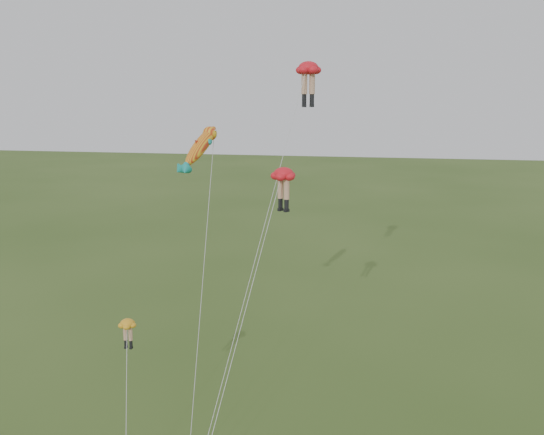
# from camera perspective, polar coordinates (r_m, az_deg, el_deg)

# --- Properties ---
(legs_kite_red_high) EXTENTS (5.46, 14.35, 21.94)m
(legs_kite_red_high) POSITION_cam_1_polar(r_m,az_deg,el_deg) (40.90, 3.36, 13.27)
(legs_kite_red_high) COLOR red
(legs_kite_red_high) RESTS_ON ground
(legs_kite_red_mid) EXTENTS (4.19, 10.52, 15.68)m
(legs_kite_red_mid) POSITION_cam_1_polar(r_m,az_deg,el_deg) (35.67, 1.01, 3.49)
(legs_kite_red_mid) COLOR red
(legs_kite_red_mid) RESTS_ON ground
(legs_kite_yellow) EXTENTS (1.97, 4.97, 7.74)m
(legs_kite_yellow) POSITION_cam_1_polar(r_m,az_deg,el_deg) (34.95, -13.46, -10.36)
(legs_kite_yellow) COLOR orange
(legs_kite_yellow) RESTS_ON ground
(fish_kite) EXTENTS (2.08, 8.25, 18.31)m
(fish_kite) POSITION_cam_1_polar(r_m,az_deg,el_deg) (35.64, -6.72, 6.57)
(fish_kite) COLOR yellow
(fish_kite) RESTS_ON ground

